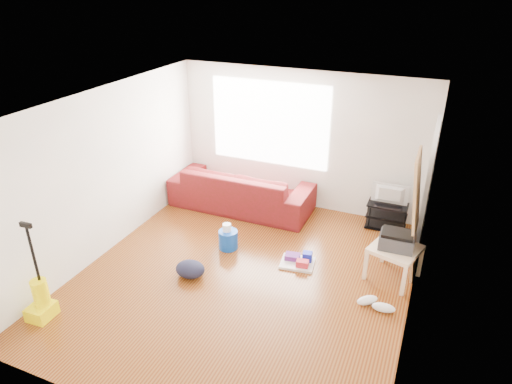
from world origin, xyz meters
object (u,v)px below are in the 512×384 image
at_px(tv_stand, 386,216).
at_px(cleaning_tray, 299,261).
at_px(side_table, 395,252).
at_px(sofa, 242,207).
at_px(backpack, 191,276).
at_px(vacuum, 41,300).
at_px(bucket, 228,248).

bearing_deg(tv_stand, cleaning_tray, -122.42).
bearing_deg(tv_stand, side_table, -77.79).
xyz_separation_m(sofa, backpack, (0.21, -2.23, 0.00)).
height_order(sofa, vacuum, vacuum).
relative_size(tv_stand, cleaning_tray, 1.20).
bearing_deg(backpack, vacuum, -135.58).
relative_size(bucket, backpack, 0.70).
height_order(bucket, vacuum, vacuum).
height_order(tv_stand, cleaning_tray, tv_stand).
distance_m(side_table, vacuum, 4.71).
bearing_deg(bucket, vacuum, -121.93).
bearing_deg(sofa, vacuum, 73.67).
relative_size(side_table, backpack, 1.80).
xyz_separation_m(side_table, bucket, (-2.49, -0.21, -0.42)).
xyz_separation_m(tv_stand, cleaning_tray, (-1.02, -1.61, -0.18)).
distance_m(tv_stand, bucket, 2.73).
relative_size(sofa, tv_stand, 3.92).
relative_size(tv_stand, backpack, 1.53).
bearing_deg(cleaning_tray, side_table, 8.84).
distance_m(sofa, tv_stand, 2.59).
bearing_deg(cleaning_tray, vacuum, -138.18).
distance_m(tv_stand, cleaning_tray, 1.91).
bearing_deg(side_table, vacuum, -147.10).
bearing_deg(bucket, tv_stand, 36.37).
relative_size(sofa, bucket, 8.51).
distance_m(bucket, cleaning_tray, 1.17).
relative_size(bucket, vacuum, 0.23).
height_order(cleaning_tray, vacuum, vacuum).
bearing_deg(bucket, cleaning_tray, 0.35).
xyz_separation_m(cleaning_tray, backpack, (-1.34, -0.89, -0.05)).
bearing_deg(vacuum, sofa, 70.25).
height_order(sofa, cleaning_tray, sofa).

